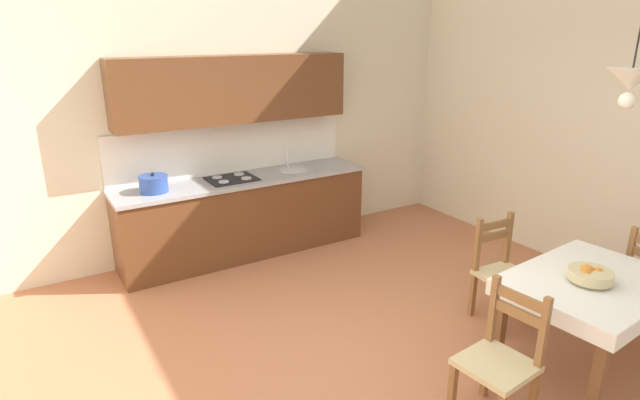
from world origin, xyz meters
The scene contains 8 objects.
ground_plane centered at (0.00, 0.00, -0.05)m, with size 6.67×6.22×0.10m, color #B7704C.
wall_back centered at (0.00, 2.87, 2.08)m, with size 6.67×0.12×4.16m, color beige.
kitchen_cabinetry centered at (0.13, 2.54, 0.86)m, with size 2.83×0.63×2.20m.
dining_table centered at (1.41, -0.80, 0.61)m, with size 1.30×1.01×0.75m.
dining_chair_kitchen_side centered at (1.46, 0.01, 0.44)m, with size 0.45×0.45×0.93m.
dining_chair_tv_side centered at (0.44, -0.83, 0.44)m, with size 0.46×0.46×0.93m.
fruit_bowl centered at (1.33, -0.82, 0.81)m, with size 0.30×0.30×0.12m.
pendant_lamp centered at (1.51, -0.76, 2.14)m, with size 0.32×0.32×0.80m.
Camera 1 is at (-2.02, -2.63, 2.46)m, focal length 29.00 mm.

